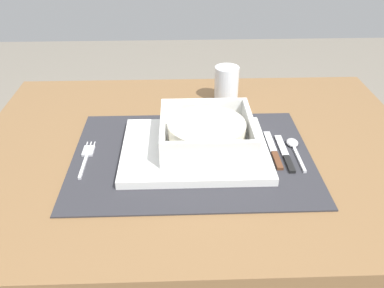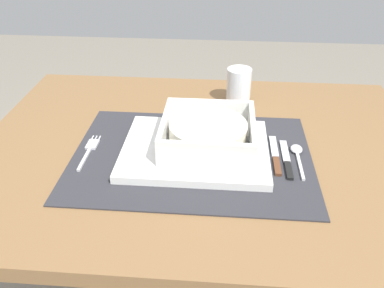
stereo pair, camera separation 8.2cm
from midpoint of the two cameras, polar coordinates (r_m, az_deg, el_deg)
The scene contains 9 objects.
dining_table at distance 0.93m, azimuth 3.71°, elevation -6.01°, with size 0.95×0.71×0.73m.
placemat at distance 0.83m, azimuth 2.81°, elevation -1.75°, with size 0.48×0.35×0.00m, color #2D2D33.
serving_plate at distance 0.84m, azimuth 3.27°, elevation -0.86°, with size 0.29×0.23×0.02m, color white.
porridge_bowl at distance 0.83m, azimuth 5.06°, elevation 1.43°, with size 0.19×0.19×0.05m.
fork at distance 0.86m, azimuth -11.34°, elevation -0.73°, with size 0.02×0.13×0.00m.
spoon at distance 0.87m, azimuth 17.01°, elevation -1.24°, with size 0.02×0.12×0.01m.
butter_knife at distance 0.84m, azimuth 15.76°, elevation -2.43°, with size 0.01×0.14×0.01m.
bread_knife at distance 0.84m, azimuth 14.25°, elevation -1.94°, with size 0.01×0.14×0.01m.
drinking_glass at distance 1.04m, azimuth 8.73°, elevation 7.56°, with size 0.06×0.06×0.09m.
Camera 2 is at (0.04, -0.73, 1.20)m, focal length 38.50 mm.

